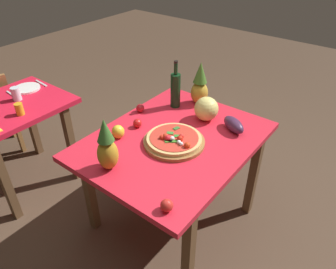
{
  "coord_description": "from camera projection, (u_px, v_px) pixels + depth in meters",
  "views": [
    {
      "loc": [
        -1.41,
        -1.04,
        2.0
      ],
      "look_at": [
        -0.05,
        0.02,
        0.83
      ],
      "focal_mm": 34.11,
      "sensor_mm": 36.0,
      "label": 1
    }
  ],
  "objects": [
    {
      "name": "pizza",
      "position": [
        174.0,
        139.0,
        2.06
      ],
      "size": [
        0.36,
        0.36,
        0.06
      ],
      "color": "tan",
      "rests_on": "pizza_board"
    },
    {
      "name": "melon",
      "position": [
        206.0,
        109.0,
        2.29
      ],
      "size": [
        0.17,
        0.17,
        0.17
      ],
      "primitive_type": "sphere",
      "color": "#DACC6F",
      "rests_on": "display_table"
    },
    {
      "name": "pizza_board",
      "position": [
        174.0,
        142.0,
        2.08
      ],
      "size": [
        0.4,
        0.4,
        0.02
      ],
      "primitive_type": "cylinder",
      "color": "olive",
      "rests_on": "display_table"
    },
    {
      "name": "drinking_glass_juice",
      "position": [
        19.0,
        109.0,
        2.37
      ],
      "size": [
        0.06,
        0.06,
        0.09
      ],
      "primitive_type": "cylinder",
      "color": "orange",
      "rests_on": "background_table"
    },
    {
      "name": "display_table",
      "position": [
        174.0,
        149.0,
        2.19
      ],
      "size": [
        1.23,
        0.97,
        0.78
      ],
      "color": "brown",
      "rests_on": "ground_plane"
    },
    {
      "name": "knife_utensil",
      "position": [
        41.0,
        83.0,
        2.84
      ],
      "size": [
        0.03,
        0.18,
        0.01
      ],
      "primitive_type": "cube",
      "rotation": [
        0.0,
        0.0,
        -0.07
      ],
      "color": "silver",
      "rests_on": "background_table"
    },
    {
      "name": "dinner_plate",
      "position": [
        27.0,
        88.0,
        2.74
      ],
      "size": [
        0.22,
        0.22,
        0.02
      ],
      "primitive_type": "cylinder",
      "color": "white",
      "rests_on": "background_table"
    },
    {
      "name": "ground_plane",
      "position": [
        173.0,
        217.0,
        2.57
      ],
      "size": [
        10.0,
        10.0,
        0.0
      ],
      "primitive_type": "plane",
      "color": "#4C3828"
    },
    {
      "name": "pineapple_right",
      "position": [
        107.0,
        147.0,
        1.8
      ],
      "size": [
        0.12,
        0.12,
        0.34
      ],
      "color": "#AE8622",
      "rests_on": "display_table"
    },
    {
      "name": "eggplant",
      "position": [
        234.0,
        125.0,
        2.19
      ],
      "size": [
        0.17,
        0.22,
        0.09
      ],
      "primitive_type": "ellipsoid",
      "rotation": [
        0.0,
        0.0,
        1.07
      ],
      "color": "#452443",
      "rests_on": "display_table"
    },
    {
      "name": "tomato_at_corner",
      "position": [
        137.0,
        123.0,
        2.23
      ],
      "size": [
        0.06,
        0.06,
        0.06
      ],
      "primitive_type": "sphere",
      "color": "red",
      "rests_on": "display_table"
    },
    {
      "name": "background_table",
      "position": [
        11.0,
        121.0,
        2.58
      ],
      "size": [
        0.91,
        0.71,
        0.78
      ],
      "color": "brown",
      "rests_on": "ground_plane"
    },
    {
      "name": "wine_bottle",
      "position": [
        175.0,
        90.0,
        2.42
      ],
      "size": [
        0.08,
        0.08,
        0.37
      ],
      "color": "black",
      "rests_on": "display_table"
    },
    {
      "name": "fork_utensil",
      "position": [
        12.0,
        95.0,
        2.65
      ],
      "size": [
        0.03,
        0.18,
        0.01
      ],
      "primitive_type": "cube",
      "rotation": [
        0.0,
        0.0,
        -0.08
      ],
      "color": "silver",
      "rests_on": "background_table"
    },
    {
      "name": "tomato_by_bottle",
      "position": [
        167.0,
        205.0,
        1.59
      ],
      "size": [
        0.07,
        0.07,
        0.07
      ],
      "primitive_type": "sphere",
      "color": "red",
      "rests_on": "display_table"
    },
    {
      "name": "pineapple_left",
      "position": [
        200.0,
        86.0,
        2.46
      ],
      "size": [
        0.13,
        0.13,
        0.34
      ],
      "color": "#B4922D",
      "rests_on": "display_table"
    },
    {
      "name": "drinking_glass_water",
      "position": [
        16.0,
        94.0,
        2.56
      ],
      "size": [
        0.07,
        0.07,
        0.11
      ],
      "primitive_type": "cylinder",
      "color": "silver",
      "rests_on": "background_table"
    },
    {
      "name": "tomato_beside_pepper",
      "position": [
        140.0,
        108.0,
        2.41
      ],
      "size": [
        0.06,
        0.06,
        0.06
      ],
      "primitive_type": "sphere",
      "color": "red",
      "rests_on": "display_table"
    },
    {
      "name": "bell_pepper",
      "position": [
        118.0,
        132.0,
        2.12
      ],
      "size": [
        0.09,
        0.09,
        0.09
      ],
      "primitive_type": "ellipsoid",
      "color": "yellow",
      "rests_on": "display_table"
    }
  ]
}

